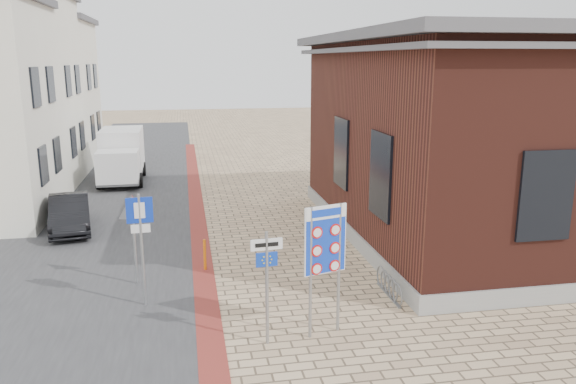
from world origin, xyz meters
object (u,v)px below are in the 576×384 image
object	(u,v)px
sedan	(70,213)
parking_sign	(141,229)
box_truck	(121,155)
essen_sign	(267,270)
border_sign	(325,243)
bollard	(205,255)

from	to	relation	value
sedan	parking_sign	distance (m)	7.73
sedan	box_truck	distance (m)	8.28
sedan	box_truck	xyz separation A→B (m)	(1.01, 8.18, 0.69)
sedan	essen_sign	xyz separation A→B (m)	(5.70, -9.43, 1.04)
border_sign	essen_sign	xyz separation A→B (m)	(-1.30, -0.20, -0.47)
sedan	bollard	xyz separation A→B (m)	(4.56, -4.84, -0.16)
border_sign	bollard	world-z (taller)	border_sign
box_truck	bollard	size ratio (longest dim) A/B	5.30
sedan	border_sign	xyz separation A→B (m)	(7.00, -9.23, 1.50)
essen_sign	sedan	bearing A→B (deg)	116.22
box_truck	border_sign	world-z (taller)	border_sign
box_truck	border_sign	distance (m)	18.43
border_sign	sedan	bearing A→B (deg)	110.69
sedan	border_sign	size ratio (longest dim) A/B	1.29
border_sign	essen_sign	bearing A→B (deg)	172.26
essen_sign	parking_sign	xyz separation A→B (m)	(-2.70, 2.44, 0.31)
parking_sign	essen_sign	bearing A→B (deg)	-46.22
box_truck	parking_sign	world-z (taller)	parking_sign
box_truck	parking_sign	bearing A→B (deg)	-83.07
parking_sign	bollard	world-z (taller)	parking_sign
essen_sign	bollard	world-z (taller)	essen_sign
sedan	parking_sign	xyz separation A→B (m)	(3.00, -6.99, 1.34)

